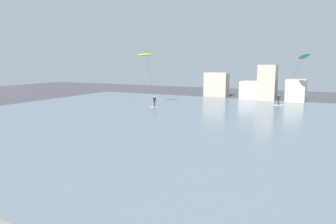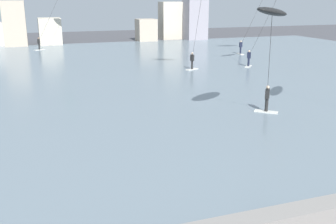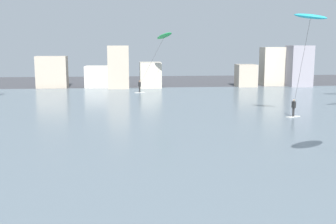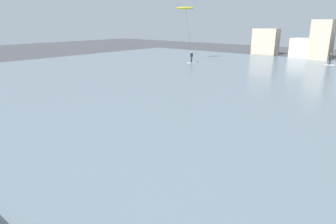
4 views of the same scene
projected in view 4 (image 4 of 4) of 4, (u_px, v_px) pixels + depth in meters
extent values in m
cube|color=slate|center=(312.00, 92.00, 26.40)|extent=(84.00, 52.00, 0.10)
cube|color=#B7A893|center=(265.00, 42.00, 55.78)|extent=(4.53, 2.40, 4.83)
cube|color=beige|center=(304.00, 48.00, 51.82)|extent=(4.17, 3.56, 3.30)
cube|color=#B7A893|center=(322.00, 40.00, 48.18)|extent=(3.09, 3.19, 6.39)
cube|color=silver|center=(329.00, 65.00, 42.68)|extent=(1.44, 1.07, 0.06)
cylinder|color=black|center=(330.00, 62.00, 42.55)|extent=(0.20, 0.20, 0.78)
cube|color=black|center=(330.00, 57.00, 42.35)|extent=(0.36, 0.40, 0.60)
sphere|color=#9E7051|center=(331.00, 54.00, 42.23)|extent=(0.20, 0.20, 0.20)
cube|color=silver|center=(191.00, 62.00, 45.18)|extent=(0.76, 1.46, 0.06)
cylinder|color=#191E33|center=(191.00, 60.00, 45.06)|extent=(0.20, 0.20, 0.78)
cube|color=#191E33|center=(192.00, 55.00, 44.86)|extent=(0.38, 0.29, 0.60)
sphere|color=beige|center=(192.00, 52.00, 44.74)|extent=(0.20, 0.20, 0.20)
cylinder|color=#333333|center=(189.00, 32.00, 44.58)|extent=(1.65, 0.48, 6.65)
ellipsoid|color=yellow|center=(185.00, 8.00, 44.23)|extent=(1.96, 3.44, 0.49)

